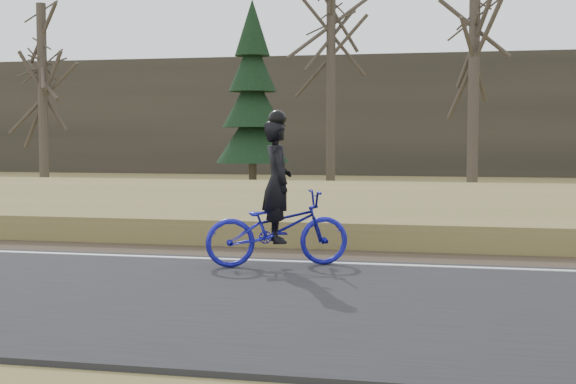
# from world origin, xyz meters

# --- Properties ---
(ground) EXTENTS (120.00, 120.00, 0.00)m
(ground) POSITION_xyz_m (0.00, 0.00, 0.00)
(ground) COLOR olive
(ground) RESTS_ON ground
(road) EXTENTS (120.00, 6.00, 0.06)m
(road) POSITION_xyz_m (0.00, -2.50, 0.03)
(road) COLOR black
(road) RESTS_ON ground
(edge_line) EXTENTS (120.00, 0.12, 0.01)m
(edge_line) POSITION_xyz_m (0.00, 0.20, 0.07)
(edge_line) COLOR silver
(edge_line) RESTS_ON road
(shoulder) EXTENTS (120.00, 1.60, 0.04)m
(shoulder) POSITION_xyz_m (0.00, 1.20, 0.02)
(shoulder) COLOR #473A2B
(shoulder) RESTS_ON ground
(embankment) EXTENTS (120.00, 5.00, 0.44)m
(embankment) POSITION_xyz_m (0.00, 4.20, 0.22)
(embankment) COLOR olive
(embankment) RESTS_ON ground
(ballast) EXTENTS (120.00, 3.00, 0.45)m
(ballast) POSITION_xyz_m (0.00, 8.00, 0.23)
(ballast) COLOR slate
(ballast) RESTS_ON ground
(railroad) EXTENTS (120.00, 2.40, 0.29)m
(railroad) POSITION_xyz_m (0.00, 8.00, 0.53)
(railroad) COLOR black
(railroad) RESTS_ON ballast
(treeline_backdrop) EXTENTS (120.00, 4.00, 6.00)m
(treeline_backdrop) POSITION_xyz_m (0.00, 30.00, 3.00)
(treeline_backdrop) COLOR #383328
(treeline_backdrop) RESTS_ON ground
(cyclist) EXTENTS (2.23, 1.52, 2.29)m
(cyclist) POSITION_xyz_m (-3.67, -0.23, 0.78)
(cyclist) COLOR #17169A
(cyclist) RESTS_ON road
(bare_tree_far_left) EXTENTS (0.36, 0.36, 6.85)m
(bare_tree_far_left) POSITION_xyz_m (-16.28, 15.63, 3.42)
(bare_tree_far_left) COLOR #4A4136
(bare_tree_far_left) RESTS_ON ground
(bare_tree_left) EXTENTS (0.36, 0.36, 8.12)m
(bare_tree_left) POSITION_xyz_m (-6.05, 19.15, 4.06)
(bare_tree_left) COLOR #4A4136
(bare_tree_left) RESTS_ON ground
(bare_tree_near_left) EXTENTS (0.36, 0.36, 7.73)m
(bare_tree_near_left) POSITION_xyz_m (-0.73, 14.28, 3.86)
(bare_tree_near_left) COLOR #4A4136
(bare_tree_near_left) RESTS_ON ground
(conifer) EXTENTS (2.60, 2.60, 6.78)m
(conifer) POSITION_xyz_m (-8.34, 15.99, 3.21)
(conifer) COLOR #4A4136
(conifer) RESTS_ON ground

